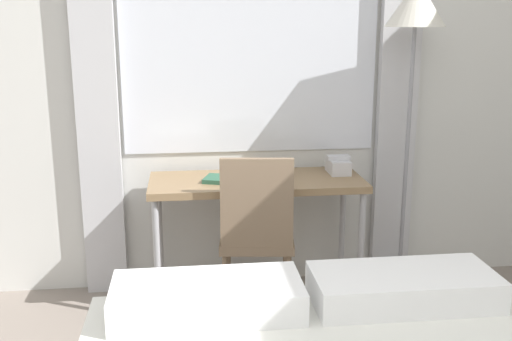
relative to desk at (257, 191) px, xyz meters
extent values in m
cube|color=silver|center=(-0.14, 0.33, 0.67)|extent=(5.32, 0.05, 2.70)
cube|color=white|center=(0.00, 0.29, 0.92)|extent=(1.51, 0.01, 1.50)
cube|color=silver|center=(-0.90, 0.25, 0.62)|extent=(0.24, 0.06, 2.60)
cube|color=silver|center=(0.90, 0.25, 0.62)|extent=(0.24, 0.06, 2.60)
cube|color=#937551|center=(0.00, 0.00, 0.05)|extent=(1.21, 0.48, 0.04)
cylinder|color=#B2B2B7|center=(-0.57, -0.20, -0.32)|extent=(0.04, 0.04, 0.71)
cylinder|color=#B2B2B7|center=(0.57, -0.20, -0.32)|extent=(0.04, 0.04, 0.71)
cylinder|color=#B2B2B7|center=(-0.57, 0.20, -0.32)|extent=(0.04, 0.04, 0.71)
cylinder|color=#B2B2B7|center=(0.57, 0.20, -0.32)|extent=(0.04, 0.04, 0.71)
cube|color=#8C7259|center=(-0.02, -0.14, -0.24)|extent=(0.45, 0.45, 0.05)
cube|color=#8C7259|center=(-0.04, -0.32, 0.02)|extent=(0.38, 0.08, 0.48)
cylinder|color=#8C7259|center=(-0.20, -0.29, -0.47)|extent=(0.03, 0.03, 0.42)
cylinder|color=#8C7259|center=(0.13, -0.33, -0.47)|extent=(0.03, 0.03, 0.42)
cylinder|color=#8C7259|center=(-0.16, 0.05, -0.47)|extent=(0.03, 0.03, 0.42)
cylinder|color=#8C7259|center=(0.17, 0.01, -0.47)|extent=(0.03, 0.03, 0.42)
cube|color=white|center=(-0.33, -1.23, -0.05)|extent=(0.70, 0.32, 0.12)
cube|color=white|center=(0.42, -1.23, -0.05)|extent=(0.70, 0.32, 0.12)
cylinder|color=#4C4C51|center=(0.88, 0.00, -0.66)|extent=(0.29, 0.29, 0.03)
cylinder|color=gray|center=(0.88, 0.00, 0.13)|extent=(0.02, 0.02, 1.56)
cone|color=silver|center=(0.88, 0.00, 1.04)|extent=(0.33, 0.33, 0.25)
cube|color=silver|center=(0.49, 0.08, 0.11)|extent=(0.12, 0.19, 0.08)
cube|color=silver|center=(0.49, 0.08, 0.16)|extent=(0.13, 0.06, 0.02)
cube|color=#33664C|center=(-0.15, -0.05, 0.08)|extent=(0.33, 0.24, 0.02)
cube|color=white|center=(-0.15, -0.05, 0.09)|extent=(0.31, 0.23, 0.01)
camera|label=1|loc=(-0.40, -3.26, 0.94)|focal=42.00mm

